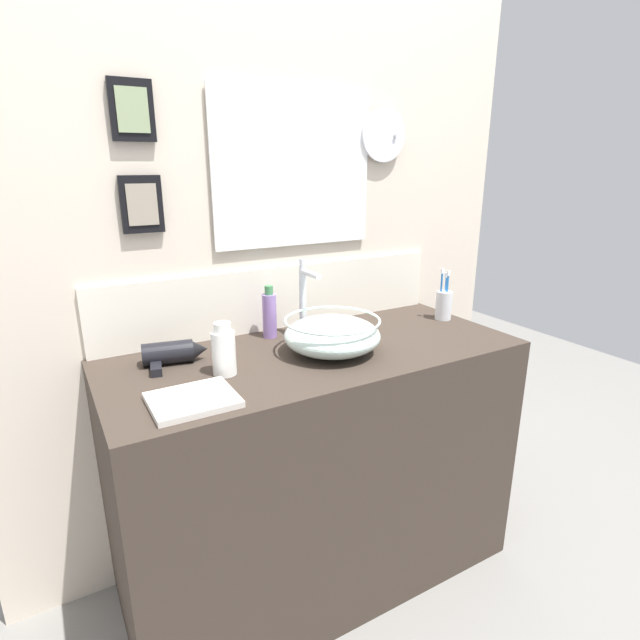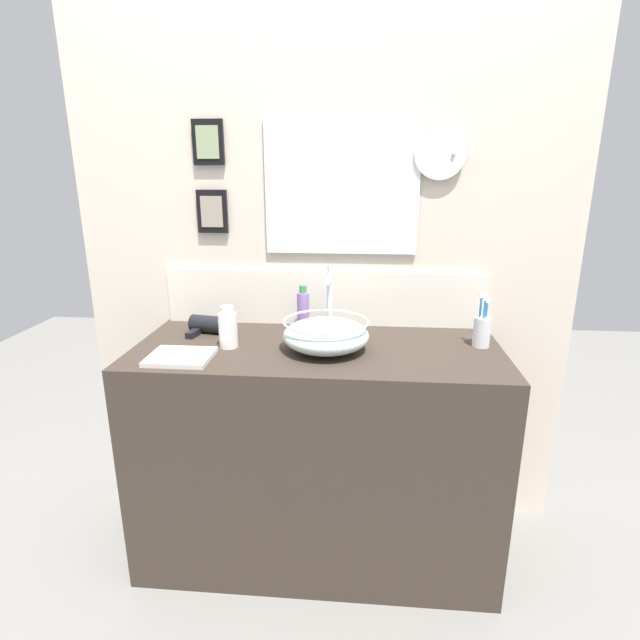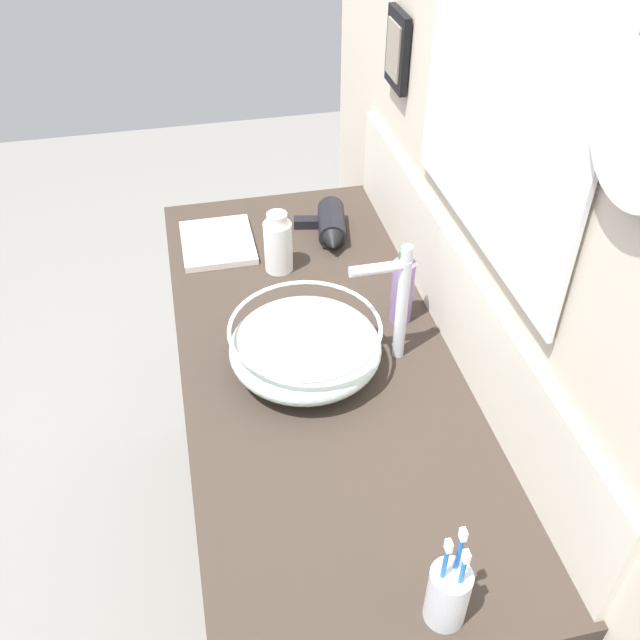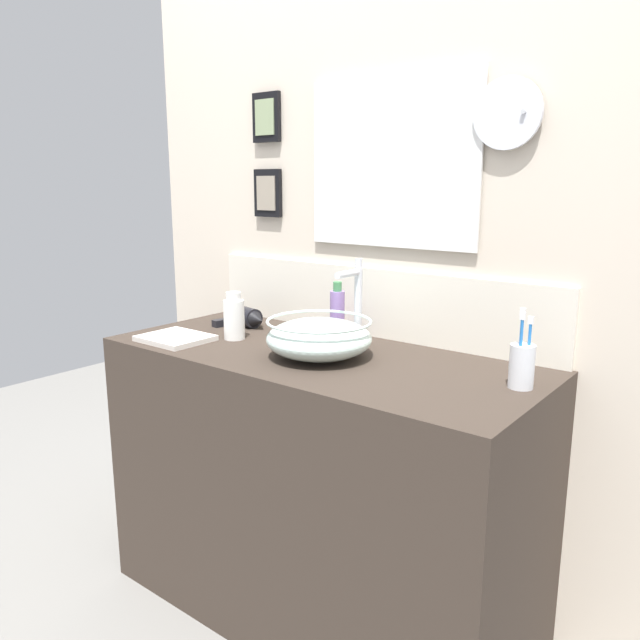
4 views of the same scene
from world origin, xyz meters
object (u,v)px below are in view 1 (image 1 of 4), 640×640
object	(u,v)px
hair_drier	(173,353)
hand_towel	(193,400)
faucet	(304,293)
spray_bottle	(224,351)
toothbrush_cup	(444,304)
glass_bowl_sink	(332,335)
soap_dispenser	(270,314)

from	to	relation	value
hair_drier	hand_towel	distance (m)	0.28
faucet	hair_drier	size ratio (longest dim) A/B	1.36
faucet	spray_bottle	size ratio (longest dim) A/B	1.76
hand_towel	toothbrush_cup	bearing A→B (deg)	12.00
faucet	hair_drier	world-z (taller)	faucet
glass_bowl_sink	spray_bottle	size ratio (longest dim) A/B	1.99
toothbrush_cup	hand_towel	size ratio (longest dim) A/B	0.94
toothbrush_cup	hand_towel	bearing A→B (deg)	-168.00
soap_dispenser	hand_towel	bearing A→B (deg)	-136.13
toothbrush_cup	hand_towel	distance (m)	1.04
glass_bowl_sink	hair_drier	size ratio (longest dim) A/B	1.53
toothbrush_cup	soap_dispenser	xyz separation A→B (m)	(-0.65, 0.14, 0.02)
glass_bowl_sink	spray_bottle	xyz separation A→B (m)	(-0.35, 0.01, 0.01)
toothbrush_cup	soap_dispenser	world-z (taller)	toothbrush_cup
spray_bottle	hand_towel	bearing A→B (deg)	-134.50
soap_dispenser	hair_drier	bearing A→B (deg)	-167.77
hair_drier	toothbrush_cup	xyz separation A→B (m)	(1.00, -0.06, 0.02)
toothbrush_cup	soap_dispenser	distance (m)	0.67
soap_dispenser	hand_towel	world-z (taller)	soap_dispenser
faucet	spray_bottle	bearing A→B (deg)	-153.50
glass_bowl_sink	hair_drier	xyz separation A→B (m)	(-0.45, 0.15, -0.03)
hair_drier	glass_bowl_sink	bearing A→B (deg)	-18.93
toothbrush_cup	hair_drier	bearing A→B (deg)	176.42
soap_dispenser	spray_bottle	world-z (taller)	soap_dispenser
glass_bowl_sink	spray_bottle	world-z (taller)	spray_bottle
hair_drier	spray_bottle	xyz separation A→B (m)	(0.11, -0.15, 0.04)
faucet	hand_towel	xyz separation A→B (m)	(-0.47, -0.30, -0.14)
hair_drier	spray_bottle	bearing A→B (deg)	-54.57
faucet	toothbrush_cup	distance (m)	0.56
hair_drier	toothbrush_cup	size ratio (longest dim) A/B	1.01
hair_drier	soap_dispenser	xyz separation A→B (m)	(0.34, 0.07, 0.05)
toothbrush_cup	hand_towel	xyz separation A→B (m)	(-1.02, -0.22, -0.05)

